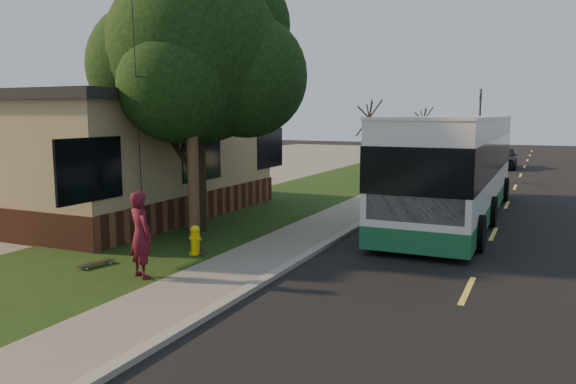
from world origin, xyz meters
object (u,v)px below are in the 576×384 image
object	(u,v)px
commercial_building	(11,158)
fire_hydrant	(195,240)
dumpster	(191,187)
distant_car	(503,157)
leafy_tree	(198,59)
skateboarder	(141,235)
skateboard_spare	(202,251)
skateboard_main	(96,264)
bare_tree_near	(369,141)
traffic_signal	(480,120)
bare_tree_far	(423,136)
transit_bus	(455,164)
utility_pole	(191,73)

from	to	relation	value
commercial_building	fire_hydrant	distance (m)	12.16
dumpster	distant_car	size ratio (longest dim) A/B	0.38
leafy_tree	skateboarder	world-z (taller)	leafy_tree
skateboard_spare	commercial_building	bearing A→B (deg)	161.41
leafy_tree	dumpster	xyz separation A→B (m)	(-3.49, 4.50, -4.50)
skateboard_main	skateboard_spare	bearing A→B (deg)	53.21
bare_tree_near	skateboard_main	xyz separation A→B (m)	(-0.55, -19.94, -2.02)
traffic_signal	bare_tree_far	bearing A→B (deg)	-131.19
skateboarder	distant_car	xyz separation A→B (m)	(5.18, 30.48, -0.27)
traffic_signal	skateboard_spare	bearing A→B (deg)	-95.06
skateboard_main	distant_car	size ratio (longest dim) A/B	0.21
skateboarder	skateboard_spare	xyz separation A→B (m)	(-0.00, 2.33, -0.89)
commercial_building	bare_tree_far	bearing A→B (deg)	67.07
bare_tree_near	transit_bus	bearing A→B (deg)	-58.55
fire_hydrant	traffic_signal	bearing A→B (deg)	84.79
traffic_signal	skateboarder	size ratio (longest dim) A/B	2.93
fire_hydrant	skateboard_main	distance (m)	2.44
leafy_tree	bare_tree_far	world-z (taller)	leafy_tree
traffic_signal	skateboard_main	xyz separation A→B (m)	(-4.55, -35.94, -3.03)
utility_pole	traffic_signal	xyz separation A→B (m)	(3.81, 33.01, -1.47)
fire_hydrant	transit_bus	distance (m)	9.77
commercial_building	transit_bus	xyz separation A→B (m)	(16.48, 4.23, 0.02)
fire_hydrant	skateboard_spare	world-z (taller)	fire_hydrant
fire_hydrant	skateboarder	distance (m)	2.27
leafy_tree	skateboard_spare	distance (m)	5.88
transit_bus	skateboard_spare	bearing A→B (deg)	-121.59
leafy_tree	traffic_signal	bearing A→B (deg)	81.53
utility_pole	skateboard_spare	distance (m)	4.66
skateboarder	dumpster	xyz separation A→B (m)	(-5.16, 9.34, -0.35)
distant_car	commercial_building	bearing A→B (deg)	-125.90
utility_pole	skateboarder	distance (m)	4.89
utility_pole	distant_car	distance (m)	28.21
utility_pole	bare_tree_far	world-z (taller)	utility_pole
skateboard_main	dumpster	world-z (taller)	dumpster
fire_hydrant	bare_tree_far	world-z (taller)	bare_tree_far
traffic_signal	transit_bus	world-z (taller)	traffic_signal
bare_tree_far	traffic_signal	xyz separation A→B (m)	(3.50, 4.00, 1.16)
skateboard_spare	distant_car	size ratio (longest dim) A/B	0.15
leafy_tree	bare_tree_near	world-z (taller)	leafy_tree
traffic_signal	skateboarder	bearing A→B (deg)	-94.74
fire_hydrant	traffic_signal	world-z (taller)	traffic_signal
traffic_signal	transit_bus	size ratio (longest dim) A/B	0.43
bare_tree_near	skateboard_spare	world-z (taller)	bare_tree_near
bare_tree_far	skateboard_main	world-z (taller)	bare_tree_far
dumpster	bare_tree_near	bearing A→B (deg)	69.04
skateboard_spare	leafy_tree	bearing A→B (deg)	123.58
skateboard_main	skateboarder	bearing A→B (deg)	-9.25
bare_tree_far	skateboarder	world-z (taller)	bare_tree_far
utility_pole	transit_bus	bearing A→B (deg)	51.36
commercial_building	utility_pole	bearing A→B (deg)	-15.70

